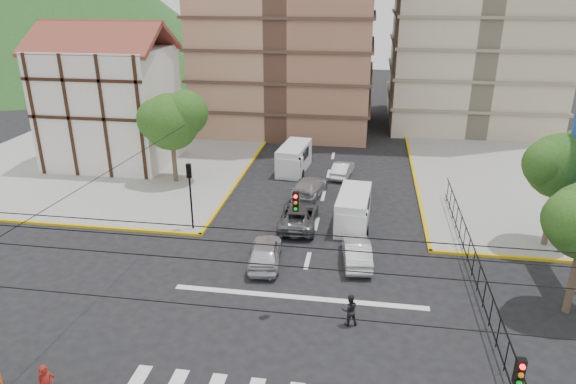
% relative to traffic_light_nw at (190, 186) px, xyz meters
% --- Properties ---
extents(ground, '(160.00, 160.00, 0.00)m').
position_rel_traffic_light_nw_xyz_m(ground, '(7.80, -7.80, -3.11)').
color(ground, black).
rests_on(ground, ground).
extents(sidewalk_nw, '(26.00, 26.00, 0.15)m').
position_rel_traffic_light_nw_xyz_m(sidewalk_nw, '(-12.20, 12.20, -3.04)').
color(sidewalk_nw, gray).
rests_on(sidewalk_nw, ground).
extents(stop_line, '(13.00, 0.40, 0.01)m').
position_rel_traffic_light_nw_xyz_m(stop_line, '(7.80, -6.60, -3.11)').
color(stop_line, silver).
rests_on(stop_line, ground).
extents(tudor_building, '(10.80, 8.05, 12.23)m').
position_rel_traffic_light_nw_xyz_m(tudor_building, '(-11.20, 12.20, 2.14)').
color(tudor_building, silver).
rests_on(tudor_building, ground).
extents(park_fence, '(0.10, 22.50, 1.66)m').
position_rel_traffic_light_nw_xyz_m(park_fence, '(16.80, -3.30, -3.11)').
color(park_fence, black).
rests_on(park_fence, ground).
extents(tree_park_c, '(4.65, 3.80, 7.25)m').
position_rel_traffic_light_nw_xyz_m(tree_park_c, '(21.89, 1.21, 2.22)').
color(tree_park_c, '#473828').
rests_on(tree_park_c, ground).
extents(tree_tudor, '(5.39, 4.40, 7.43)m').
position_rel_traffic_light_nw_xyz_m(tree_tudor, '(-4.10, 8.21, 2.11)').
color(tree_tudor, '#473828').
rests_on(tree_tudor, ground).
extents(traffic_light_nw, '(0.28, 0.22, 4.40)m').
position_rel_traffic_light_nw_xyz_m(traffic_light_nw, '(0.00, 0.00, 0.00)').
color(traffic_light_nw, black).
rests_on(traffic_light_nw, ground).
extents(traffic_light_hanging, '(18.00, 9.12, 0.92)m').
position_rel_traffic_light_nw_xyz_m(traffic_light_hanging, '(7.80, -9.84, 2.79)').
color(traffic_light_hanging, black).
rests_on(traffic_light_hanging, ground).
extents(van_right_lane, '(2.26, 5.07, 2.23)m').
position_rel_traffic_light_nw_xyz_m(van_right_lane, '(10.18, 2.20, -2.03)').
color(van_right_lane, silver).
rests_on(van_right_lane, ground).
extents(van_left_lane, '(2.51, 5.24, 2.27)m').
position_rel_traffic_light_nw_xyz_m(van_left_lane, '(4.78, 12.26, -2.01)').
color(van_left_lane, silver).
rests_on(van_left_lane, ground).
extents(car_silver_front_left, '(2.23, 4.54, 1.49)m').
position_rel_traffic_light_nw_xyz_m(car_silver_front_left, '(5.45, -3.46, -2.37)').
color(car_silver_front_left, silver).
rests_on(car_silver_front_left, ground).
extents(car_white_front_right, '(1.93, 4.34, 1.38)m').
position_rel_traffic_light_nw_xyz_m(car_white_front_right, '(10.58, -2.55, -2.42)').
color(car_white_front_right, silver).
rests_on(car_white_front_right, ground).
extents(car_grey_mid_left, '(2.49, 5.14, 1.41)m').
position_rel_traffic_light_nw_xyz_m(car_grey_mid_left, '(6.66, 1.77, -2.41)').
color(car_grey_mid_left, '#5C5E64').
rests_on(car_grey_mid_left, ground).
extents(car_silver_rear_left, '(2.69, 5.01, 1.38)m').
position_rel_traffic_light_nw_xyz_m(car_silver_rear_left, '(6.72, 7.18, -2.42)').
color(car_silver_rear_left, '#AFAFB4').
rests_on(car_silver_rear_left, ground).
extents(car_darkgrey_mid_right, '(2.22, 4.12, 1.33)m').
position_rel_traffic_light_nw_xyz_m(car_darkgrey_mid_right, '(10.26, 7.36, -2.45)').
color(car_darkgrey_mid_right, '#29282B').
rests_on(car_darkgrey_mid_right, ground).
extents(car_white_rear_right, '(1.91, 3.94, 1.25)m').
position_rel_traffic_light_nw_xyz_m(car_white_rear_right, '(8.96, 11.70, -2.49)').
color(car_white_rear_right, white).
rests_on(car_white_rear_right, ground).
extents(pedestrian_crosswalk, '(0.91, 0.79, 1.59)m').
position_rel_traffic_light_nw_xyz_m(pedestrian_crosswalk, '(10.43, -8.45, -2.32)').
color(pedestrian_crosswalk, black).
rests_on(pedestrian_crosswalk, ground).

